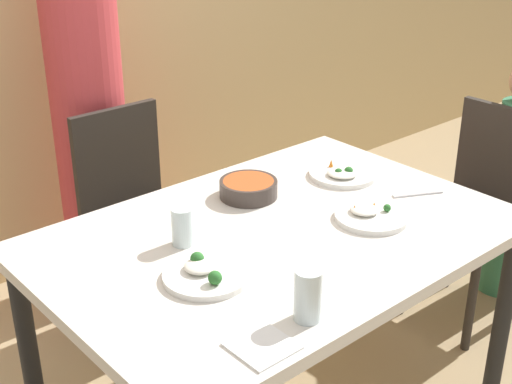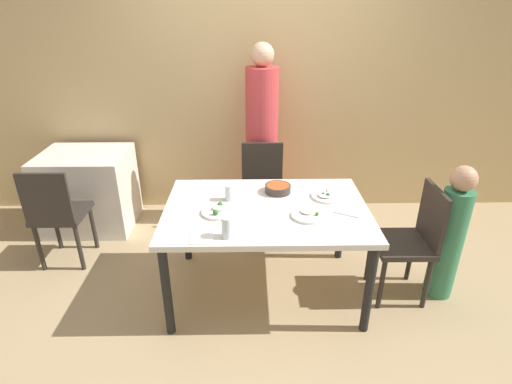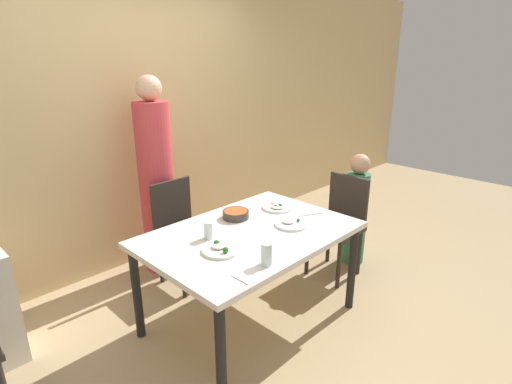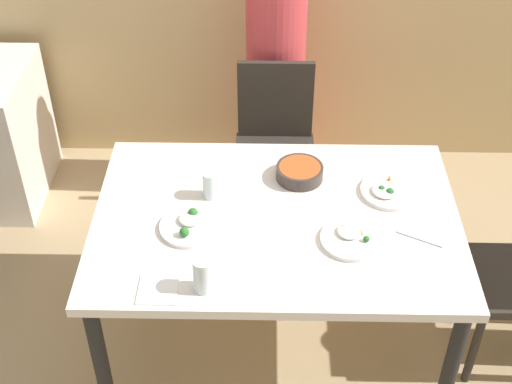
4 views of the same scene
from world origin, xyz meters
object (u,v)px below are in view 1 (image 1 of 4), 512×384
Objects in this scene: glass_water_tall at (182,226)px; person_adult at (89,113)px; plate_rice_adult at (371,216)px; chair_child_spot at (478,207)px; bowl_curry at (248,188)px; chair_adult_spot at (137,210)px.

person_adult is at bearing 75.50° from glass_water_tall.
person_adult is 7.37× the size of plate_rice_adult.
chair_child_spot reaches higher than glass_water_tall.
chair_child_spot is 0.82m from plate_rice_adult.
glass_water_tall is (-0.36, -0.13, 0.03)m from bowl_curry.
plate_rice_adult is (0.28, -0.97, 0.25)m from chair_adult_spot.
glass_water_tall is (-1.32, 0.18, 0.30)m from chair_child_spot.
chair_adult_spot reaches higher than bowl_curry.
person_adult is 0.91m from bowl_curry.
chair_adult_spot is 0.81m from glass_water_tall.
person_adult reaches higher than chair_adult_spot.
plate_rice_adult is at bearing -25.23° from glass_water_tall.
glass_water_tall is at bearing -110.66° from chair_adult_spot.
chair_adult_spot is 1.04m from plate_rice_adult.
chair_child_spot is 7.56× the size of glass_water_tall.
chair_adult_spot is 1.00× the size of chair_child_spot.
bowl_curry is 0.84× the size of plate_rice_adult.
bowl_curry is 1.67× the size of glass_water_tall.
glass_water_tall reaches higher than plate_rice_adult.
person_adult is at bearing 102.20° from plate_rice_adult.
chair_child_spot is 0.51× the size of person_adult.
plate_rice_adult is at bearing -73.88° from chair_adult_spot.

